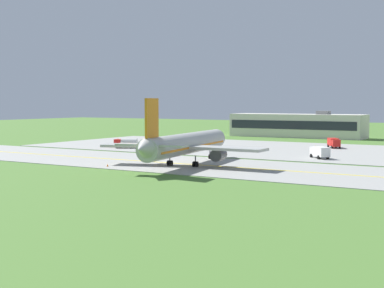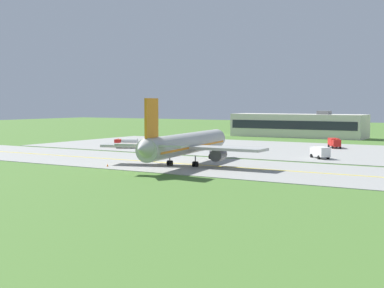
% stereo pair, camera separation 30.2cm
% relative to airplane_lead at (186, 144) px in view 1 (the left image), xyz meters
% --- Properties ---
extents(ground_plane, '(500.00, 500.00, 0.00)m').
position_rel_airplane_lead_xyz_m(ground_plane, '(-5.41, 2.00, -4.13)').
color(ground_plane, '#47702D').
extents(taxiway_strip, '(240.00, 28.00, 0.10)m').
position_rel_airplane_lead_xyz_m(taxiway_strip, '(-5.41, 2.00, -4.08)').
color(taxiway_strip, gray).
rests_on(taxiway_strip, ground).
extents(apron_pad, '(140.00, 52.00, 0.10)m').
position_rel_airplane_lead_xyz_m(apron_pad, '(4.59, 44.00, -4.08)').
color(apron_pad, gray).
rests_on(apron_pad, ground).
extents(taxiway_centreline, '(220.00, 0.60, 0.01)m').
position_rel_airplane_lead_xyz_m(taxiway_centreline, '(-5.41, 2.00, -4.03)').
color(taxiway_centreline, yellow).
rests_on(taxiway_centreline, taxiway_strip).
extents(airplane_lead, '(32.20, 39.56, 12.70)m').
position_rel_airplane_lead_xyz_m(airplane_lead, '(0.00, 0.00, 0.00)').
color(airplane_lead, '#ADADA8').
rests_on(airplane_lead, ground).
extents(service_truck_fuel, '(6.33, 4.21, 2.65)m').
position_rel_airplane_lead_xyz_m(service_truck_fuel, '(-34.51, 25.99, -2.60)').
color(service_truck_fuel, red).
rests_on(service_truck_fuel, ground).
extents(service_truck_catering, '(4.88, 6.19, 2.60)m').
position_rel_airplane_lead_xyz_m(service_truck_catering, '(11.72, 54.87, -2.60)').
color(service_truck_catering, red).
rests_on(service_truck_catering, ground).
extents(service_truck_pushback, '(5.58, 5.79, 2.60)m').
position_rel_airplane_lead_xyz_m(service_truck_pushback, '(17.47, 26.19, -2.60)').
color(service_truck_pushback, silver).
rests_on(service_truck_pushback, ground).
extents(terminal_building, '(46.42, 12.15, 9.19)m').
position_rel_airplane_lead_xyz_m(terminal_building, '(-13.65, 95.33, -0.11)').
color(terminal_building, beige).
rests_on(terminal_building, ground).
extents(traffic_cone_near_edge, '(0.44, 0.44, 0.60)m').
position_rel_airplane_lead_xyz_m(traffic_cone_near_edge, '(-11.42, -9.19, -3.83)').
color(traffic_cone_near_edge, orange).
rests_on(traffic_cone_near_edge, ground).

